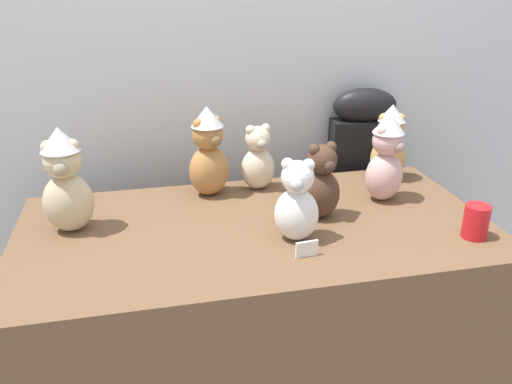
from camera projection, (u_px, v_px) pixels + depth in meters
name	position (u px, v px, depth m)	size (l,w,h in m)	color
wall_back	(221.00, 32.00, 2.12)	(7.00, 0.08, 2.60)	silver
display_table	(256.00, 316.00, 1.90)	(1.58, 0.81, 0.74)	brown
instrument_case	(357.00, 201.00, 2.43)	(0.29, 0.15, 1.07)	black
teddy_bear_caramel	(208.00, 153.00, 1.93)	(0.20, 0.18, 0.34)	#B27A42
teddy_bear_blush	(386.00, 159.00, 1.89)	(0.19, 0.18, 0.33)	beige
teddy_bear_honey	(389.00, 143.00, 2.08)	(0.17, 0.15, 0.31)	tan
teddy_bear_sand	(65.00, 182.00, 1.65)	(0.16, 0.14, 0.35)	#CCB78E
teddy_bear_snow	(297.00, 203.00, 1.61)	(0.17, 0.16, 0.27)	white
teddy_bear_cream	(258.00, 159.00, 2.00)	(0.15, 0.13, 0.26)	beige
teddy_bear_cocoa	(321.00, 183.00, 1.76)	(0.16, 0.14, 0.27)	#4C3323
party_cup_red	(476.00, 221.00, 1.65)	(0.08, 0.08, 0.11)	red
name_card_front_left	(307.00, 249.00, 1.55)	(0.07, 0.01, 0.05)	white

